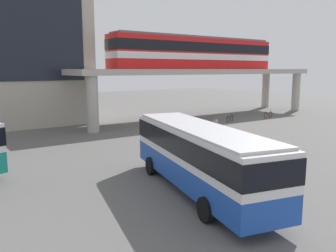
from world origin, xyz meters
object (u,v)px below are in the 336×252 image
at_px(bicycle_brown, 173,125).
at_px(train, 197,53).
at_px(bus_main, 199,152).
at_px(bicycle_red, 268,115).
at_px(bicycle_green, 230,118).
at_px(pedestrian_waiting_near_stop, 216,131).

bearing_deg(bicycle_brown, train, 35.83).
distance_m(bus_main, bicycle_brown, 18.21).
xyz_separation_m(train, bus_main, (-16.82, -20.76, -5.84)).
relative_size(train, bicycle_brown, 12.77).
bearing_deg(bicycle_red, train, 141.16).
bearing_deg(bicycle_green, bus_main, -138.36).
bearing_deg(train, bicycle_green, -82.57).
bearing_deg(bicycle_brown, bicycle_green, 0.72).
bearing_deg(pedestrian_waiting_near_stop, train, 56.94).
bearing_deg(pedestrian_waiting_near_stop, bicycle_brown, 84.27).
height_order(train, bicycle_green, train).
distance_m(train, bicycle_brown, 11.74).
bearing_deg(bicycle_red, bus_main, -147.20).
relative_size(bus_main, bicycle_green, 6.70).
height_order(bicycle_green, bicycle_red, same).
xyz_separation_m(bicycle_green, pedestrian_waiting_near_stop, (-8.73, -7.17, 0.50)).
bearing_deg(bicycle_green, pedestrian_waiting_near_stop, -140.61).
relative_size(bicycle_brown, pedestrian_waiting_near_stop, 0.98).
distance_m(bus_main, bicycle_red, 28.20).
xyz_separation_m(train, bicycle_green, (0.68, -5.20, -7.47)).
bearing_deg(bicycle_red, bicycle_brown, 179.16).
distance_m(train, bicycle_red, 11.53).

